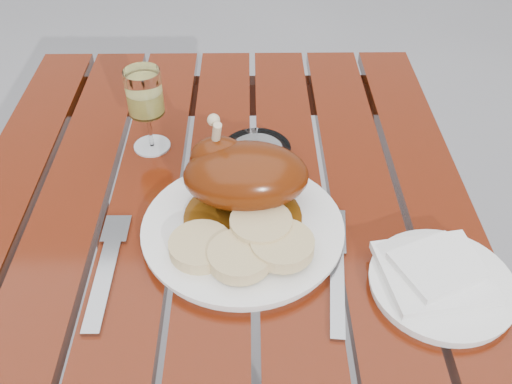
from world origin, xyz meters
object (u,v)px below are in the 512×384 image
dinner_plate (243,230)px  wine_glass (147,111)px  side_plate (441,285)px  ashtray (257,154)px

dinner_plate → wine_glass: (-0.16, 0.22, 0.07)m
side_plate → ashtray: bearing=131.0°
ashtray → dinner_plate: bearing=-97.3°
wine_glass → side_plate: wine_glass is taller
dinner_plate → ashtray: (0.02, 0.17, 0.00)m
dinner_plate → ashtray: 0.18m
dinner_plate → wine_glass: size_ratio=1.97×
dinner_plate → ashtray: ashtray is taller
dinner_plate → side_plate: 0.29m
wine_glass → ashtray: (0.18, -0.04, -0.06)m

